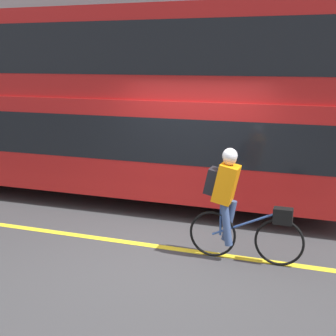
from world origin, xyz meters
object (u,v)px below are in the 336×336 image
object	(u,v)px
cyclist_on_bike	(234,201)
street_sign_post	(179,107)
trash_bin	(173,144)
bus	(61,95)

from	to	relation	value
cyclist_on_bike	street_sign_post	world-z (taller)	street_sign_post
trash_bin	street_sign_post	xyz separation A→B (m)	(0.16, -0.01, 0.97)
bus	street_sign_post	xyz separation A→B (m)	(1.78, 2.65, -0.45)
bus	cyclist_on_bike	bearing A→B (deg)	-30.06
bus	trash_bin	xyz separation A→B (m)	(1.61, 2.66, -1.42)
cyclist_on_bike	street_sign_post	distance (m)	5.72
bus	trash_bin	size ratio (longest dim) A/B	11.49
trash_bin	street_sign_post	size ratio (longest dim) A/B	0.39
cyclist_on_bike	trash_bin	size ratio (longest dim) A/B	1.60
cyclist_on_bike	trash_bin	xyz separation A→B (m)	(-2.63, 5.11, -0.22)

